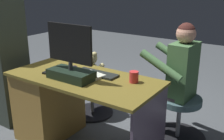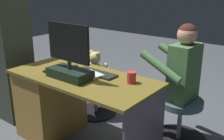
{
  "view_description": "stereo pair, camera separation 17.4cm",
  "coord_description": "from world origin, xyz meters",
  "px_view_note": "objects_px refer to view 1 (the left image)",
  "views": [
    {
      "loc": [
        -1.51,
        2.07,
        1.57
      ],
      "look_at": [
        -0.13,
        0.04,
        0.75
      ],
      "focal_mm": 43.24,
      "sensor_mm": 36.0,
      "label": 1
    },
    {
      "loc": [
        -1.65,
        1.97,
        1.57
      ],
      "look_at": [
        -0.13,
        0.04,
        0.75
      ],
      "focal_mm": 43.24,
      "sensor_mm": 36.0,
      "label": 2
    }
  ],
  "objects_px": {
    "desk": "(56,101)",
    "office_chair_teddy": "(92,93)",
    "tv_remote": "(49,71)",
    "teddy_bear": "(92,66)",
    "cup": "(134,77)",
    "visitor_chair": "(179,116)",
    "computer_mouse": "(73,68)",
    "keyboard": "(97,73)",
    "monitor": "(71,63)",
    "person": "(175,73)"
  },
  "relations": [
    {
      "from": "desk",
      "to": "visitor_chair",
      "type": "height_order",
      "value": "desk"
    },
    {
      "from": "office_chair_teddy",
      "to": "teddy_bear",
      "type": "xyz_separation_m",
      "value": [
        0.0,
        -0.01,
        0.34
      ]
    },
    {
      "from": "desk",
      "to": "keyboard",
      "type": "bearing_deg",
      "value": -164.73
    },
    {
      "from": "desk",
      "to": "teddy_bear",
      "type": "bearing_deg",
      "value": -89.13
    },
    {
      "from": "office_chair_teddy",
      "to": "tv_remote",
      "type": "bearing_deg",
      "value": 92.17
    },
    {
      "from": "person",
      "to": "computer_mouse",
      "type": "bearing_deg",
      "value": 33.14
    },
    {
      "from": "keyboard",
      "to": "computer_mouse",
      "type": "bearing_deg",
      "value": 0.98
    },
    {
      "from": "cup",
      "to": "tv_remote",
      "type": "distance_m",
      "value": 0.84
    },
    {
      "from": "computer_mouse",
      "to": "tv_remote",
      "type": "distance_m",
      "value": 0.24
    },
    {
      "from": "monitor",
      "to": "cup",
      "type": "relative_size",
      "value": 4.96
    },
    {
      "from": "teddy_bear",
      "to": "monitor",
      "type": "bearing_deg",
      "value": 114.9
    },
    {
      "from": "cup",
      "to": "teddy_bear",
      "type": "bearing_deg",
      "value": -29.76
    },
    {
      "from": "computer_mouse",
      "to": "person",
      "type": "relative_size",
      "value": 0.08
    },
    {
      "from": "monitor",
      "to": "computer_mouse",
      "type": "distance_m",
      "value": 0.3
    },
    {
      "from": "visitor_chair",
      "to": "person",
      "type": "distance_m",
      "value": 0.46
    },
    {
      "from": "tv_remote",
      "to": "cup",
      "type": "bearing_deg",
      "value": -173.92
    },
    {
      "from": "keyboard",
      "to": "person",
      "type": "distance_m",
      "value": 0.77
    },
    {
      "from": "teddy_bear",
      "to": "desk",
      "type": "bearing_deg",
      "value": 90.87
    },
    {
      "from": "desk",
      "to": "office_chair_teddy",
      "type": "height_order",
      "value": "desk"
    },
    {
      "from": "visitor_chair",
      "to": "tv_remote",
      "type": "bearing_deg",
      "value": 35.43
    },
    {
      "from": "monitor",
      "to": "teddy_bear",
      "type": "bearing_deg",
      "value": -65.1
    },
    {
      "from": "cup",
      "to": "office_chair_teddy",
      "type": "xyz_separation_m",
      "value": [
        0.83,
        -0.46,
        -0.52
      ]
    },
    {
      "from": "keyboard",
      "to": "computer_mouse",
      "type": "relative_size",
      "value": 4.38
    },
    {
      "from": "tv_remote",
      "to": "teddy_bear",
      "type": "relative_size",
      "value": 0.45
    },
    {
      "from": "desk",
      "to": "computer_mouse",
      "type": "xyz_separation_m",
      "value": [
        -0.15,
        -0.11,
        0.36
      ]
    },
    {
      "from": "tv_remote",
      "to": "desk",
      "type": "bearing_deg",
      "value": -87.58
    },
    {
      "from": "office_chair_teddy",
      "to": "visitor_chair",
      "type": "distance_m",
      "value": 1.08
    },
    {
      "from": "keyboard",
      "to": "monitor",
      "type": "bearing_deg",
      "value": 62.86
    },
    {
      "from": "monitor",
      "to": "visitor_chair",
      "type": "distance_m",
      "value": 1.24
    },
    {
      "from": "monitor",
      "to": "keyboard",
      "type": "distance_m",
      "value": 0.28
    },
    {
      "from": "computer_mouse",
      "to": "office_chair_teddy",
      "type": "relative_size",
      "value": 0.19
    },
    {
      "from": "teddy_bear",
      "to": "person",
      "type": "height_order",
      "value": "person"
    },
    {
      "from": "office_chair_teddy",
      "to": "teddy_bear",
      "type": "distance_m",
      "value": 0.34
    },
    {
      "from": "cup",
      "to": "computer_mouse",
      "type": "bearing_deg",
      "value": 1.8
    },
    {
      "from": "cup",
      "to": "monitor",
      "type": "bearing_deg",
      "value": 25.44
    },
    {
      "from": "desk",
      "to": "cup",
      "type": "bearing_deg",
      "value": -170.66
    },
    {
      "from": "computer_mouse",
      "to": "cup",
      "type": "relative_size",
      "value": 0.97
    },
    {
      "from": "cup",
      "to": "teddy_bear",
      "type": "height_order",
      "value": "cup"
    },
    {
      "from": "desk",
      "to": "office_chair_teddy",
      "type": "distance_m",
      "value": 0.61
    },
    {
      "from": "monitor",
      "to": "cup",
      "type": "xyz_separation_m",
      "value": [
        -0.5,
        -0.24,
        -0.1
      ]
    },
    {
      "from": "keyboard",
      "to": "office_chair_teddy",
      "type": "height_order",
      "value": "keyboard"
    },
    {
      "from": "computer_mouse",
      "to": "keyboard",
      "type": "bearing_deg",
      "value": -179.02
    },
    {
      "from": "cup",
      "to": "person",
      "type": "bearing_deg",
      "value": -107.41
    },
    {
      "from": "tv_remote",
      "to": "office_chair_teddy",
      "type": "distance_m",
      "value": 0.83
    },
    {
      "from": "tv_remote",
      "to": "person",
      "type": "distance_m",
      "value": 1.22
    },
    {
      "from": "visitor_chair",
      "to": "desk",
      "type": "bearing_deg",
      "value": 31.95
    },
    {
      "from": "teddy_bear",
      "to": "visitor_chair",
      "type": "xyz_separation_m",
      "value": [
        -1.07,
        -0.05,
        -0.36
      ]
    },
    {
      "from": "monitor",
      "to": "teddy_bear",
      "type": "relative_size",
      "value": 1.46
    },
    {
      "from": "monitor",
      "to": "tv_remote",
      "type": "xyz_separation_m",
      "value": [
        0.31,
        -0.02,
        -0.14
      ]
    },
    {
      "from": "monitor",
      "to": "computer_mouse",
      "type": "relative_size",
      "value": 5.08
    }
  ]
}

